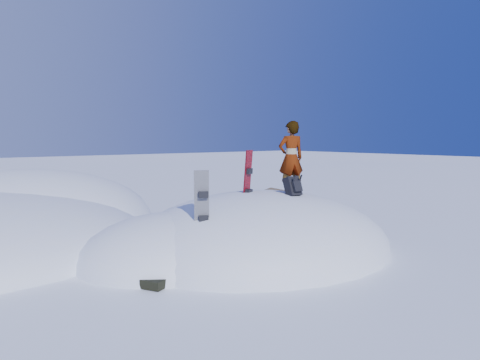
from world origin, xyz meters
TOP-DOWN VIEW (x-y plane):
  - ground at (0.00, 0.00)m, footprint 120.00×120.00m
  - snow_mound at (-0.17, 0.24)m, footprint 8.00×6.00m
  - rock_outcrop at (3.72, 3.01)m, footprint 4.68×4.41m
  - snowboard_red at (-0.27, 0.19)m, footprint 0.36×0.31m
  - snowboard_dark at (-2.16, -0.59)m, footprint 0.31×0.27m
  - backpack at (0.44, -0.69)m, footprint 0.36×0.45m
  - gear_pile at (-3.33, -0.83)m, footprint 0.83×0.65m
  - person at (0.88, -0.17)m, footprint 0.80×0.65m

SIDE VIEW (x-z plane):
  - ground at x=0.00m, z-range 0.00..0.00m
  - snow_mound at x=-0.17m, z-range -1.50..1.50m
  - rock_outcrop at x=3.72m, z-range -0.82..0.85m
  - gear_pile at x=-3.33m, z-range 0.00..0.21m
  - snowboard_dark at x=-2.16m, z-range 0.49..2.18m
  - backpack at x=0.44m, z-range 1.36..1.93m
  - snowboard_red at x=-0.27m, z-range 0.83..2.55m
  - person at x=0.88m, z-range 1.37..3.25m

